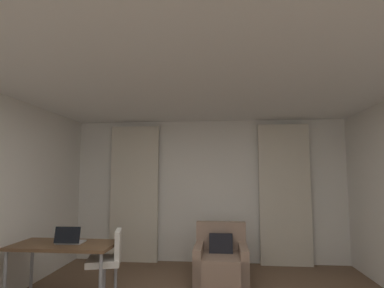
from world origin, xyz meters
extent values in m
cube|color=silver|center=(0.00, 3.03, 1.30)|extent=(5.12, 0.06, 2.60)
cube|color=white|center=(0.00, 0.00, 2.63)|extent=(5.12, 6.12, 0.06)
cube|color=beige|center=(-1.38, 2.90, 1.25)|extent=(0.90, 0.06, 2.50)
cube|color=beige|center=(1.38, 2.90, 1.25)|extent=(0.90, 0.06, 2.50)
cube|color=#997A66|center=(0.23, 1.99, 0.20)|extent=(0.79, 0.79, 0.40)
cube|color=#997A66|center=(0.23, 2.31, 0.61)|extent=(0.79, 0.15, 0.43)
cube|color=#997A66|center=(0.56, 1.99, 0.27)|extent=(0.13, 0.78, 0.54)
cube|color=#997A66|center=(-0.10, 2.00, 0.27)|extent=(0.13, 0.78, 0.54)
cube|color=black|center=(0.23, 2.11, 0.50)|extent=(0.36, 0.21, 0.37)
cube|color=brown|center=(-1.74, 1.05, 0.70)|extent=(1.27, 0.62, 0.04)
cylinder|color=#99999E|center=(-2.32, 1.31, 0.34)|extent=(0.04, 0.04, 0.68)
cylinder|color=#99999E|center=(-1.15, 1.31, 0.34)|extent=(0.04, 0.04, 0.68)
cylinder|color=#99999E|center=(-2.32, 0.79, 0.34)|extent=(0.04, 0.04, 0.68)
cylinder|color=#99999E|center=(-1.15, 0.79, 0.34)|extent=(0.04, 0.04, 0.68)
cylinder|color=gray|center=(-1.24, 1.11, 0.23)|extent=(0.06, 0.06, 0.46)
cube|color=silver|center=(-1.24, 1.11, 0.50)|extent=(0.49, 0.49, 0.08)
cube|color=silver|center=(-1.07, 1.15, 0.71)|extent=(0.15, 0.36, 0.34)
cube|color=#ADADB2|center=(-1.68, 1.10, 0.73)|extent=(0.33, 0.23, 0.02)
cube|color=black|center=(-1.67, 0.99, 0.84)|extent=(0.32, 0.07, 0.20)
camera|label=1|loc=(0.24, -2.74, 1.59)|focal=28.58mm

